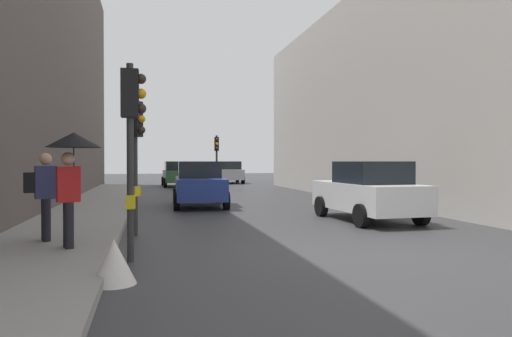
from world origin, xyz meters
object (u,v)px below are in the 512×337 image
(car_green_estate, at_px, (177,174))
(pedestrian_with_grey_backpack, at_px, (43,191))
(pedestrian_with_umbrella, at_px, (72,157))
(traffic_light_near_left, at_px, (131,125))
(traffic_light_far_median, at_px, (217,152))
(traffic_light_near_right, at_px, (136,140))
(car_white_compact, at_px, (368,191))
(car_silver_hatchback, at_px, (229,172))
(car_blue_van, at_px, (199,184))
(warning_sign_triangle, at_px, (114,262))

(car_green_estate, bearing_deg, pedestrian_with_grey_backpack, -99.73)
(pedestrian_with_umbrella, xyz_separation_m, pedestrian_with_grey_backpack, (-0.68, 0.89, -0.68))
(traffic_light_near_left, bearing_deg, pedestrian_with_umbrella, 145.34)
(pedestrian_with_umbrella, height_order, pedestrian_with_grey_backpack, pedestrian_with_umbrella)
(traffic_light_far_median, bearing_deg, pedestrian_with_grey_backpack, -108.66)
(traffic_light_near_left, xyz_separation_m, car_green_estate, (2.25, 25.13, -1.52))
(traffic_light_near_right, height_order, car_green_estate, traffic_light_near_right)
(traffic_light_near_left, bearing_deg, traffic_light_far_median, 77.64)
(car_white_compact, bearing_deg, traffic_light_near_right, -169.13)
(car_silver_hatchback, height_order, car_green_estate, same)
(car_silver_hatchback, relative_size, pedestrian_with_grey_backpack, 2.39)
(traffic_light_near_left, relative_size, car_silver_hatchback, 0.82)
(traffic_light_near_right, bearing_deg, traffic_light_far_median, 75.48)
(pedestrian_with_grey_backpack, bearing_deg, car_green_estate, 80.27)
(traffic_light_near_left, xyz_separation_m, car_blue_van, (2.23, 9.92, -1.52))
(traffic_light_near_left, height_order, warning_sign_triangle, traffic_light_near_left)
(pedestrian_with_grey_backpack, relative_size, warning_sign_triangle, 2.72)
(traffic_light_near_left, distance_m, traffic_light_near_right, 3.01)
(car_green_estate, relative_size, car_blue_van, 0.99)
(pedestrian_with_umbrella, bearing_deg, car_green_estate, 82.18)
(car_blue_van, relative_size, pedestrian_with_grey_backpack, 2.42)
(pedestrian_with_grey_backpack, bearing_deg, warning_sign_triangle, -63.47)
(car_white_compact, bearing_deg, pedestrian_with_grey_backpack, -162.61)
(car_silver_hatchback, bearing_deg, traffic_light_near_left, -102.96)
(car_silver_hatchback, relative_size, car_white_compact, 0.99)
(car_silver_hatchback, relative_size, car_green_estate, 1.00)
(car_silver_hatchback, xyz_separation_m, pedestrian_with_umbrella, (-7.75, -28.14, 0.96))
(traffic_light_near_left, distance_m, car_white_compact, 8.04)
(traffic_light_far_median, distance_m, car_blue_van, 10.08)
(car_green_estate, distance_m, car_white_compact, 21.30)
(car_silver_hatchback, height_order, pedestrian_with_grey_backpack, pedestrian_with_grey_backpack)
(traffic_light_far_median, distance_m, car_silver_hatchback, 9.62)
(traffic_light_near_right, height_order, car_blue_van, traffic_light_near_right)
(car_green_estate, relative_size, car_white_compact, 0.99)
(car_white_compact, relative_size, warning_sign_triangle, 6.56)
(pedestrian_with_grey_backpack, distance_m, warning_sign_triangle, 3.63)
(car_green_estate, bearing_deg, traffic_light_near_right, -95.82)
(traffic_light_far_median, distance_m, car_white_compact, 15.63)
(traffic_light_near_left, distance_m, pedestrian_with_umbrella, 1.44)
(traffic_light_near_left, xyz_separation_m, traffic_light_near_right, (-0.00, 3.01, -0.13))
(warning_sign_triangle, bearing_deg, car_green_estate, 84.74)
(car_green_estate, relative_size, warning_sign_triangle, 6.52)
(car_blue_van, relative_size, warning_sign_triangle, 6.58)
(car_green_estate, distance_m, pedestrian_with_grey_backpack, 23.82)
(car_white_compact, xyz_separation_m, car_blue_van, (-4.40, 5.64, 0.00))
(traffic_light_near_left, bearing_deg, pedestrian_with_grey_backpack, 137.12)
(traffic_light_near_right, distance_m, car_white_compact, 6.90)
(traffic_light_far_median, height_order, traffic_light_near_right, traffic_light_far_median)
(car_green_estate, bearing_deg, car_white_compact, -78.14)
(pedestrian_with_grey_backpack, bearing_deg, car_white_compact, 17.39)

